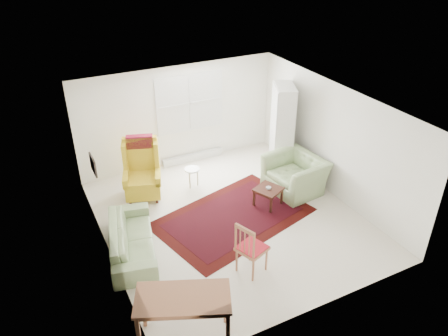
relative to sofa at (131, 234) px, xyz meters
name	(u,v)px	position (x,y,z in m)	size (l,w,h in m)	color
room	(227,161)	(2.12, 0.30, 0.86)	(5.04, 5.54, 2.51)	silver
rug	(233,217)	(2.16, 0.09, -0.38)	(3.09, 1.99, 0.03)	black
sofa	(131,234)	(0.00, 0.00, 0.00)	(1.98, 0.77, 0.80)	#8AA16B
armchair	(295,171)	(3.92, 0.42, 0.08)	(1.24, 1.08, 0.96)	#8AA16B
wingback_chair	(141,171)	(0.75, 1.68, 0.28)	(0.78, 0.82, 1.35)	gold
coffee_table	(268,197)	(3.05, 0.16, -0.19)	(0.51, 0.51, 0.42)	#3A1A12
stool	(192,177)	(1.90, 1.62, -0.17)	(0.34, 0.34, 0.46)	white
cabinet	(282,128)	(4.20, 1.45, 0.66)	(0.45, 0.85, 2.12)	white
desk	(184,318)	(0.12, -2.26, 0.02)	(1.34, 0.67, 0.85)	#A66742
desk_chair	(252,247)	(1.71, -1.44, 0.12)	(0.46, 0.46, 1.04)	#A66742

